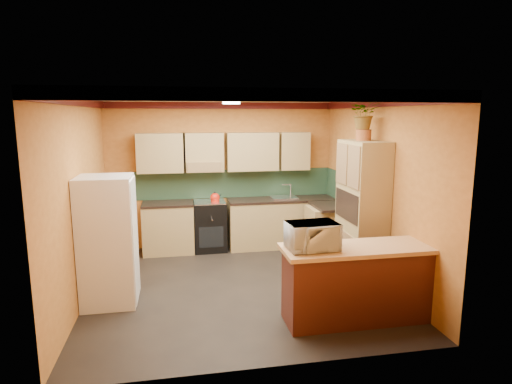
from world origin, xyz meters
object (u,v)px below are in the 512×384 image
Objects in this scene: base_cabinets_back at (243,225)px; microwave at (312,236)px; pantry at (362,212)px; fridge at (108,241)px; stove at (210,226)px; breakfast_bar at (359,285)px.

microwave reaches higher than base_cabinets_back.
pantry is 3.66× the size of microwave.
fridge is 2.96× the size of microwave.
stove is at bearing 138.61° from pantry.
breakfast_bar is 0.89m from microwave.
stove is at bearing -180.00° from base_cabinets_back.
fridge reaches higher than breakfast_bar.
stove is 0.43× the size of pantry.
microwave reaches higher than breakfast_bar.
fridge reaches higher than stove.
pantry is (3.60, 0.18, 0.20)m from fridge.
stove reaches higher than breakfast_bar.
fridge reaches higher than microwave.
base_cabinets_back and breakfast_bar have the same top height.
pantry reaches higher than microwave.
pantry is 1.17× the size of breakfast_bar.
stove is at bearing 54.07° from fridge.
base_cabinets_back is at bearing 91.64° from microwave.
pantry reaches higher than breakfast_bar.
fridge is 3.61m from pantry.
fridge is 0.81× the size of pantry.
stove is (-0.62, -0.00, 0.02)m from base_cabinets_back.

